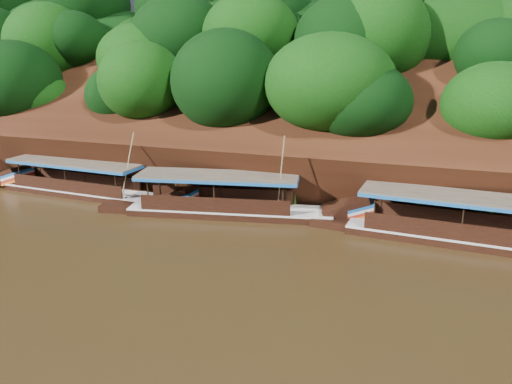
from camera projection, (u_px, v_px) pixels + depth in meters
The scene contains 6 objects.
ground at pixel (212, 268), 23.16m from camera, with size 160.00×160.00×0.00m, color black.
riverbank at pixel (318, 142), 43.23m from camera, with size 120.00×30.06×19.40m.
boat_0 at pixel (495, 237), 25.39m from camera, with size 15.91×3.53×6.29m.
boat_1 at pixel (243, 207), 30.13m from camera, with size 14.78×4.79×5.67m.
boat_2 at pixel (94, 189), 33.95m from camera, with size 14.93×2.88×5.10m.
reeds at pixel (233, 191), 32.42m from camera, with size 49.02×2.63×1.91m.
Camera 1 is at (8.87, -19.38, 9.93)m, focal length 35.00 mm.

